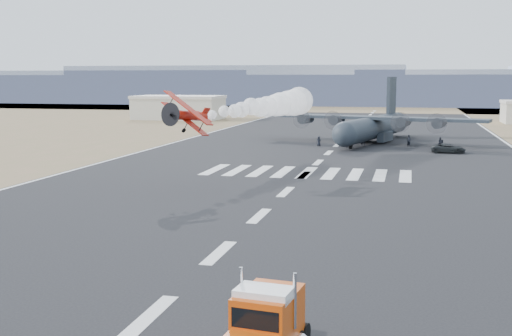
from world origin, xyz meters
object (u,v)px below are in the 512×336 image
at_px(support_vehicle, 448,148).
at_px(crew_c, 365,140).
at_px(hangar_left, 179,107).
at_px(aerobatic_biplane, 187,115).
at_px(crew_a, 409,141).
at_px(crew_d, 409,140).
at_px(semi_truck, 264,327).
at_px(crew_e, 319,141).
at_px(transport_aircraft, 373,126).
at_px(crew_g, 362,141).
at_px(crew_f, 442,144).
at_px(crew_h, 346,142).
at_px(crew_b, 440,142).

bearing_deg(support_vehicle, crew_c, 58.46).
xyz_separation_m(hangar_left, aerobatic_biplane, (41.78, -110.24, 4.48)).
relative_size(crew_a, crew_d, 1.02).
distance_m(semi_truck, crew_c, 88.50).
bearing_deg(aerobatic_biplane, crew_e, 91.34).
bearing_deg(transport_aircraft, crew_e, -120.76).
relative_size(support_vehicle, crew_c, 2.93).
xyz_separation_m(semi_truck, aerobatic_biplane, (-16.95, 38.57, 6.29)).
height_order(support_vehicle, crew_g, crew_g).
xyz_separation_m(support_vehicle, crew_g, (-13.95, 7.73, 0.04)).
relative_size(transport_aircraft, crew_f, 24.36).
bearing_deg(crew_e, aerobatic_biplane, 76.73).
xyz_separation_m(hangar_left, semi_truck, (58.72, -148.81, -1.81)).
distance_m(crew_d, crew_h, 12.03).
distance_m(crew_a, crew_b, 5.23).
bearing_deg(crew_e, crew_h, 163.94).
height_order(transport_aircraft, crew_c, transport_aircraft).
bearing_deg(crew_d, aerobatic_biplane, -56.10).
height_order(crew_f, crew_g, crew_f).
height_order(semi_truck, aerobatic_biplane, aerobatic_biplane).
bearing_deg(crew_e, crew_g, -168.07).
bearing_deg(transport_aircraft, crew_a, -26.96).
xyz_separation_m(aerobatic_biplane, crew_a, (22.50, 50.13, -6.96)).
bearing_deg(transport_aircraft, crew_d, -15.04).
bearing_deg(semi_truck, crew_h, 99.57).
relative_size(semi_truck, aerobatic_biplane, 1.19).
relative_size(crew_d, crew_e, 1.08).
relative_size(crew_c, crew_h, 1.02).
height_order(crew_b, crew_h, crew_h).
bearing_deg(aerobatic_biplane, crew_h, 85.36).
distance_m(hangar_left, crew_c, 82.90).
relative_size(semi_truck, crew_d, 4.03).
bearing_deg(crew_c, crew_d, -78.08).
bearing_deg(semi_truck, aerobatic_biplane, 120.04).
height_order(crew_f, crew_h, crew_h).
bearing_deg(crew_f, crew_h, -115.64).
relative_size(crew_e, crew_g, 1.09).
relative_size(hangar_left, crew_b, 14.17).
xyz_separation_m(crew_f, crew_h, (-15.60, -0.18, 0.05)).
relative_size(aerobatic_biplane, crew_b, 3.57).
bearing_deg(hangar_left, crew_e, -52.21).
height_order(transport_aircraft, crew_h, transport_aircraft).
relative_size(crew_b, crew_g, 1.11).
distance_m(semi_truck, crew_h, 84.66).
bearing_deg(hangar_left, crew_b, -41.08).
distance_m(aerobatic_biplane, crew_d, 57.23).
relative_size(transport_aircraft, crew_b, 23.68).
relative_size(aerobatic_biplane, crew_d, 3.38).
distance_m(semi_truck, support_vehicle, 80.77).
xyz_separation_m(semi_truck, crew_b, (10.77, 88.23, -0.73)).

